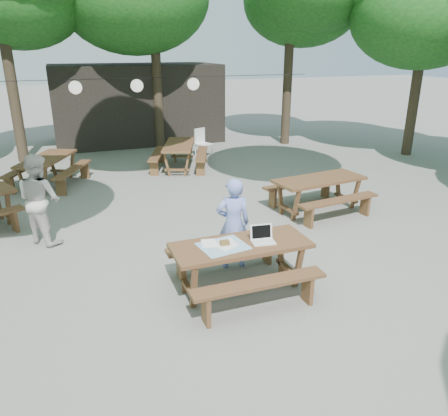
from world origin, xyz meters
TOP-DOWN VIEW (x-y plane):
  - ground at (0.00, 0.00)m, footprint 80.00×80.00m
  - pavilion at (0.50, 10.50)m, footprint 6.00×3.00m
  - main_picnic_table at (-0.05, -1.09)m, footprint 2.00×1.58m
  - picnic_table_ne at (2.80, 1.37)m, footprint 2.08×1.80m
  - picnic_table_far_w at (-2.72, 5.41)m, footprint 2.24×2.39m
  - picnic_table_far_e at (0.89, 5.86)m, footprint 2.14×2.33m
  - woman at (0.11, -0.37)m, footprint 0.61×0.46m
  - second_person at (-2.80, 1.76)m, footprint 1.00×1.02m
  - plastic_chair at (2.03, 7.13)m, footprint 0.58×0.58m
  - laptop at (0.27, -1.13)m, footprint 0.36×0.30m
  - tabletop_clutter at (-0.32, -1.08)m, footprint 0.72×0.64m
  - paper_lanterns at (-0.19, 6.00)m, footprint 9.00×0.34m

SIDE VIEW (x-z plane):
  - ground at x=0.00m, z-range 0.00..0.00m
  - plastic_chair at x=2.03m, z-range -0.19..0.71m
  - main_picnic_table at x=-0.05m, z-range 0.01..0.76m
  - picnic_table_ne at x=2.80m, z-range 0.01..0.76m
  - picnic_table_far_w at x=-2.72m, z-range 0.01..0.76m
  - picnic_table_far_e at x=0.89m, z-range 0.01..0.76m
  - woman at x=0.11m, z-range 0.00..1.50m
  - tabletop_clutter at x=-0.32m, z-range 0.72..0.80m
  - laptop at x=0.27m, z-range 0.69..0.93m
  - second_person at x=-2.80m, z-range 0.00..1.66m
  - pavilion at x=0.50m, z-range 0.00..2.80m
  - paper_lanterns at x=-0.19m, z-range 2.21..2.59m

